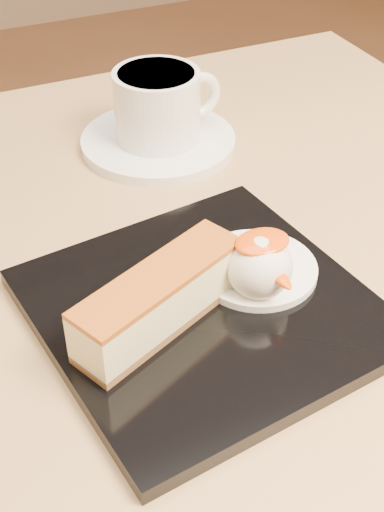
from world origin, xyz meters
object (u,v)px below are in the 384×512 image
ice_cream_scoop (259,266)px  saucer (158,141)px  cheesecake (160,299)px  table (173,441)px  coffee_cup (159,104)px  dessert_plate (204,309)px

ice_cream_scoop → saucer: 0.24m
ice_cream_scoop → saucer: bearing=84.6°
ice_cream_scoop → saucer: ice_cream_scoop is taller
cheesecake → saucer: bearing=44.3°
ice_cream_scoop → saucer: (0.02, 0.24, -0.03)m
ice_cream_scoop → cheesecake: bearing=180.0°
table → ice_cream_scoop: size_ratio=16.91×
ice_cream_scoop → coffee_cup: 0.24m
dessert_plate → cheesecake: (-0.04, -0.00, 0.03)m
dessert_plate → saucer: size_ratio=1.47×
saucer → coffee_cup: coffee_cup is taller
dessert_plate → coffee_cup: bearing=74.7°
table → dessert_plate: bearing=-43.0°
table → saucer: 0.28m
coffee_cup → dessert_plate: bearing=-109.4°
cheesecake → dessert_plate: bearing=-15.5°
dessert_plate → cheesecake: 0.04m
cheesecake → ice_cream_scoop: ice_cream_scoop is taller
ice_cream_scoop → coffee_cup: bearing=84.2°
dessert_plate → ice_cream_scoop: 0.05m
cheesecake → coffee_cup: (0.10, 0.24, 0.01)m
table → saucer: saucer is taller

